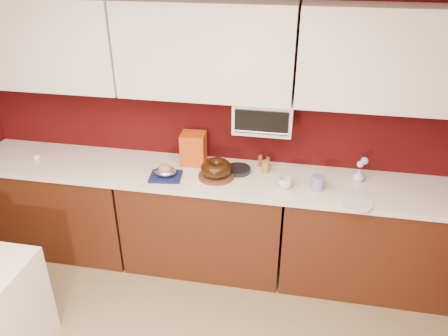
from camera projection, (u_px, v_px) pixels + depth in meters
name	position (u px, v px, depth m)	size (l,w,h in m)	color
wall_back	(211.00, 119.00, 3.63)	(4.00, 0.02, 2.50)	#3C0808
base_cabinet_left	(62.00, 205.00, 3.96)	(1.31, 0.58, 0.86)	#431E0D
base_cabinet_center	(205.00, 221.00, 3.74)	(1.31, 0.58, 0.86)	#431E0D
base_cabinet_right	(365.00, 239.00, 3.52)	(1.31, 0.58, 0.86)	#431E0D
countertop	(204.00, 176.00, 3.53)	(4.00, 0.62, 0.04)	white
upper_cabinet_left	(40.00, 43.00, 3.42)	(1.31, 0.33, 0.70)	white
upper_cabinet_center	(205.00, 51.00, 3.20)	(1.31, 0.33, 0.70)	white
upper_cabinet_right	(395.00, 59.00, 2.98)	(1.31, 0.33, 0.70)	white
toaster_oven	(264.00, 115.00, 3.37)	(0.45, 0.30, 0.25)	white
toaster_oven_door	(261.00, 122.00, 3.23)	(0.40, 0.02, 0.18)	black
toaster_oven_handle	(261.00, 132.00, 3.25)	(0.02, 0.02, 0.42)	silver
cake_base	(216.00, 176.00, 3.46)	(0.28, 0.28, 0.03)	#5A2E1B
bundt_cake	(216.00, 168.00, 3.43)	(0.24, 0.24, 0.10)	black
navy_towel	(166.00, 176.00, 3.46)	(0.25, 0.21, 0.02)	#121B46
foil_ham_nest	(165.00, 171.00, 3.44)	(0.17, 0.15, 0.06)	silver
roasted_ham	(165.00, 168.00, 3.43)	(0.11, 0.09, 0.07)	#B36852
pandoro_box	(194.00, 149.00, 3.62)	(0.20, 0.18, 0.27)	#AA250B
dark_pan	(238.00, 170.00, 3.54)	(0.20, 0.20, 0.04)	black
coffee_mug	(285.00, 182.00, 3.30)	(0.09, 0.09, 0.10)	silver
blue_jar	(318.00, 183.00, 3.27)	(0.09, 0.09, 0.11)	navy
flower_vase	(359.00, 175.00, 3.39)	(0.07, 0.07, 0.11)	silver
flower_pink	(360.00, 164.00, 3.35)	(0.05, 0.05, 0.05)	pink
flower_blue	(365.00, 161.00, 3.35)	(0.06, 0.06, 0.06)	#87AFD8
china_plate	(356.00, 204.00, 3.11)	(0.24, 0.24, 0.01)	white
amber_bottle	(260.00, 161.00, 3.61)	(0.03, 0.03, 0.10)	brown
paper_cup	(265.00, 167.00, 3.52)	(0.06, 0.06, 0.10)	olive
egg_left	(37.00, 156.00, 3.74)	(0.06, 0.05, 0.05)	silver
egg_right	(36.00, 158.00, 3.72)	(0.06, 0.05, 0.05)	white
amber_bottle_tall	(268.00, 163.00, 3.58)	(0.03, 0.03, 0.10)	brown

